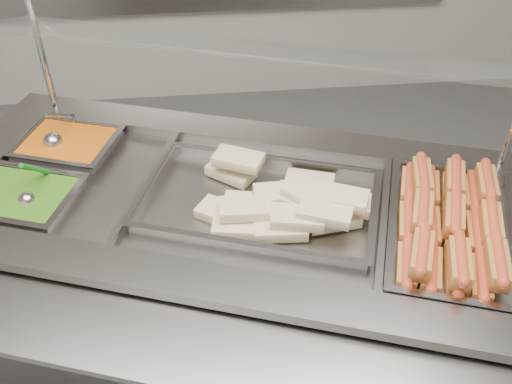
{
  "coord_description": "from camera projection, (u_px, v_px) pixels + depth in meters",
  "views": [
    {
      "loc": [
        -0.01,
        -0.91,
        1.94
      ],
      "look_at": [
        0.12,
        0.35,
        0.89
      ],
      "focal_mm": 40.0,
      "sensor_mm": 36.0,
      "label": 1
    }
  ],
  "objects": [
    {
      "name": "pan_hotdogs",
      "position": [
        451.0,
        238.0,
        1.59
      ],
      "size": [
        0.48,
        0.61,
        0.1
      ],
      "color": "gray",
      "rests_on": "steam_counter"
    },
    {
      "name": "steam_counter",
      "position": [
        242.0,
        293.0,
        1.95
      ],
      "size": [
        1.99,
        1.35,
        0.87
      ],
      "color": "gray",
      "rests_on": "ground"
    },
    {
      "name": "hotdogs_in_buns",
      "position": [
        448.0,
        223.0,
        1.56
      ],
      "size": [
        0.4,
        0.54,
        0.11
      ],
      "color": "#93571E",
      "rests_on": "pan_hotdogs"
    },
    {
      "name": "tray_rail",
      "position": [
        188.0,
        344.0,
        1.33
      ],
      "size": [
        1.73,
        0.88,
        0.05
      ],
      "color": "gray",
      "rests_on": "steam_counter"
    },
    {
      "name": "pan_wraps",
      "position": [
        259.0,
        205.0,
        1.68
      ],
      "size": [
        0.75,
        0.58,
        0.07
      ],
      "color": "gray",
      "rests_on": "steam_counter"
    },
    {
      "name": "sneeze_guard",
      "position": [
        256.0,
        52.0,
        1.61
      ],
      "size": [
        1.61,
        0.79,
        0.43
      ],
      "color": "silver",
      "rests_on": "steam_counter"
    },
    {
      "name": "serving_spoon",
      "position": [
        29.0,
        195.0,
        1.66
      ],
      "size": [
        0.08,
        0.16,
        0.15
      ],
      "color": "silver",
      "rests_on": "pan_peas"
    },
    {
      "name": "pan_peas",
      "position": [
        25.0,
        205.0,
        1.7
      ],
      "size": [
        0.35,
        0.31,
        0.1
      ],
      "color": "gray",
      "rests_on": "steam_counter"
    },
    {
      "name": "ladle",
      "position": [
        54.0,
        141.0,
        1.88
      ],
      "size": [
        0.09,
        0.18,
        0.14
      ],
      "color": "silver",
      "rests_on": "pan_beans"
    },
    {
      "name": "pan_beans",
      "position": [
        69.0,
        151.0,
        1.91
      ],
      "size": [
        0.35,
        0.31,
        0.1
      ],
      "color": "gray",
      "rests_on": "steam_counter"
    },
    {
      "name": "tortilla_wraps",
      "position": [
        283.0,
        203.0,
        1.62
      ],
      "size": [
        0.51,
        0.42,
        0.09
      ],
      "color": "#CFC08B",
      "rests_on": "pan_wraps"
    }
  ]
}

